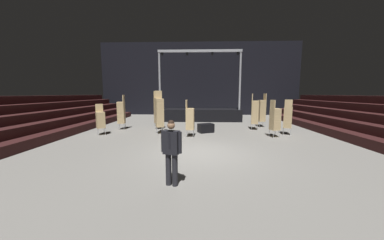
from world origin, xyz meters
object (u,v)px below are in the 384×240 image
chair_stack_front_left (160,112)px  chair_stack_mid_centre (255,112)px  chair_stack_rear_centre (288,117)px  chair_stack_rear_left (275,119)px  equipment_road_case (206,128)px  chair_stack_rear_right (100,119)px  man_with_tie (171,149)px  stage_riser (199,113)px  chair_stack_mid_left (262,110)px  chair_stack_mid_right (121,112)px  chair_stack_front_right (190,118)px  chair_stack_aisle_left (158,110)px

chair_stack_front_left → chair_stack_mid_centre: bearing=170.4°
chair_stack_rear_centre → chair_stack_rear_left: bearing=-118.8°
chair_stack_rear_centre → equipment_road_case: 4.82m
chair_stack_rear_right → chair_stack_rear_centre: bearing=145.9°
chair_stack_front_left → chair_stack_rear_right: 3.41m
man_with_tie → chair_stack_rear_left: (4.85, 6.05, 0.05)m
stage_riser → chair_stack_mid_left: size_ratio=3.00×
chair_stack_mid_left → stage_riser: bearing=44.5°
chair_stack_mid_left → chair_stack_mid_right: size_ratio=1.04×
chair_stack_mid_left → chair_stack_rear_centre: 2.79m
man_with_tie → equipment_road_case: (1.12, 7.27, -0.71)m
chair_stack_front_right → chair_stack_rear_centre: same height
stage_riser → chair_stack_rear_right: bearing=-130.6°
stage_riser → chair_stack_mid_left: stage_riser is taller
chair_stack_front_right → chair_stack_mid_left: bearing=129.3°
chair_stack_front_right → chair_stack_mid_right: chair_stack_mid_right is taller
man_with_tie → chair_stack_aisle_left: chair_stack_aisle_left is taller
chair_stack_mid_left → man_with_tie: bearing=144.4°
chair_stack_front_left → chair_stack_rear_left: 6.56m
chair_stack_mid_left → chair_stack_mid_centre: (-0.81, -1.15, 0.00)m
chair_stack_mid_right → chair_stack_rear_left: bearing=-109.9°
chair_stack_front_left → chair_stack_rear_right: chair_stack_front_left is taller
stage_riser → man_with_tie: size_ratio=4.16×
chair_stack_front_left → chair_stack_front_right: 2.06m
man_with_tie → chair_stack_mid_left: bearing=-102.5°
chair_stack_mid_right → chair_stack_rear_centre: size_ratio=1.12×
man_with_tie → chair_stack_rear_right: size_ratio=0.96×
chair_stack_mid_centre → chair_stack_aisle_left: size_ratio=0.93×
chair_stack_front_right → chair_stack_mid_centre: bearing=123.7°
chair_stack_front_left → chair_stack_mid_left: chair_stack_front_left is taller
man_with_tie → chair_stack_front_left: (-1.65, 6.86, 0.30)m
chair_stack_mid_left → equipment_road_case: bearing=111.8°
chair_stack_aisle_left → equipment_road_case: 3.54m
chair_stack_front_right → chair_stack_mid_centre: chair_stack_mid_centre is taller
stage_riser → chair_stack_mid_left: (4.45, -3.55, 0.56)m
chair_stack_rear_right → chair_stack_front_right: bearing=139.7°
stage_riser → chair_stack_rear_left: 8.13m
chair_stack_aisle_left → chair_stack_rear_right: bearing=3.8°
equipment_road_case → chair_stack_rear_right: bearing=-171.5°
chair_stack_mid_left → chair_stack_mid_centre: bearing=137.9°
man_with_tie → chair_stack_mid_centre: 9.44m
chair_stack_rear_centre → chair_stack_aisle_left: bearing=-166.9°
chair_stack_front_right → chair_stack_aisle_left: (-2.27, 2.42, 0.25)m
chair_stack_rear_right → chair_stack_aisle_left: 3.61m
chair_stack_front_left → chair_stack_mid_left: size_ratio=1.07×
chair_stack_rear_left → chair_stack_rear_right: size_ratio=1.14×
chair_stack_mid_left → chair_stack_aisle_left: 7.34m
man_with_tie → equipment_road_case: 7.39m
chair_stack_mid_right → chair_stack_mid_left: bearing=-89.3°
chair_stack_front_right → chair_stack_front_left: bearing=-110.5°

